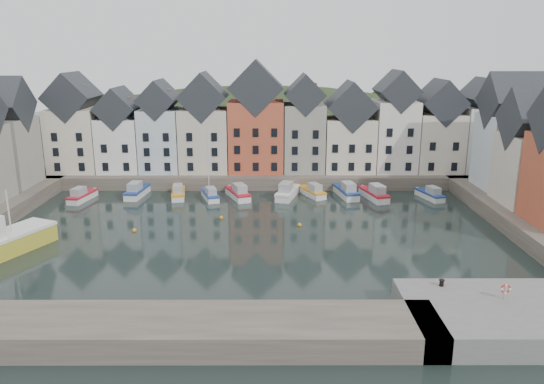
{
  "coord_description": "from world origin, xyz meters",
  "views": [
    {
      "loc": [
        2.45,
        -57.32,
        21.17
      ],
      "look_at": [
        2.57,
        6.0,
        4.12
      ],
      "focal_mm": 35.0,
      "sensor_mm": 36.0,
      "label": 1
    }
  ],
  "objects_px": {
    "boat_a": "(82,196)",
    "boat_d": "(210,195)",
    "mooring_bollard": "(442,283)",
    "life_ring_post": "(505,289)"
  },
  "relations": [
    {
      "from": "boat_d",
      "to": "life_ring_post",
      "type": "distance_m",
      "value": 45.46
    },
    {
      "from": "life_ring_post",
      "to": "boat_d",
      "type": "bearing_deg",
      "value": 127.16
    },
    {
      "from": "boat_a",
      "to": "life_ring_post",
      "type": "relative_size",
      "value": 4.76
    },
    {
      "from": "boat_d",
      "to": "boat_a",
      "type": "bearing_deg",
      "value": 163.9
    },
    {
      "from": "boat_a",
      "to": "mooring_bollard",
      "type": "xyz_separation_m",
      "value": [
        41.74,
        -33.1,
        1.63
      ]
    },
    {
      "from": "boat_a",
      "to": "boat_d",
      "type": "bearing_deg",
      "value": 12.83
    },
    {
      "from": "boat_d",
      "to": "mooring_bollard",
      "type": "xyz_separation_m",
      "value": [
        23.19,
        -33.75,
        1.63
      ]
    },
    {
      "from": "mooring_bollard",
      "to": "life_ring_post",
      "type": "bearing_deg",
      "value": -29.91
    },
    {
      "from": "boat_a",
      "to": "boat_d",
      "type": "distance_m",
      "value": 18.57
    },
    {
      "from": "boat_d",
      "to": "mooring_bollard",
      "type": "relative_size",
      "value": 18.82
    }
  ]
}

